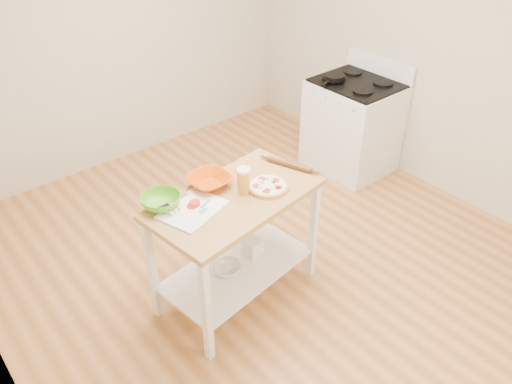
{
  "coord_description": "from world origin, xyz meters",
  "views": [
    {
      "loc": [
        -2.06,
        -2.35,
        2.8
      ],
      "look_at": [
        -0.23,
        -0.17,
        0.84
      ],
      "focal_mm": 35.0,
      "sensor_mm": 36.0,
      "label": 1
    }
  ],
  "objects": [
    {
      "name": "shelf_bin",
      "position": [
        -0.23,
        -0.13,
        0.32
      ],
      "size": [
        0.14,
        0.14,
        0.12
      ],
      "primitive_type": "cube",
      "rotation": [
        0.0,
        0.0,
        0.13
      ],
      "color": "white",
      "rests_on": "prep_island"
    },
    {
      "name": "spatula",
      "position": [
        -0.66,
        -0.16,
        0.92
      ],
      "size": [
        0.14,
        0.1,
        0.01
      ],
      "rotation": [
        0.0,
        0.0,
        0.38
      ],
      "color": "#41BF9F",
      "rests_on": "cutting_board"
    },
    {
      "name": "orange_bowl",
      "position": [
        -0.48,
        0.03,
        0.94
      ],
      "size": [
        0.29,
        0.29,
        0.07
      ],
      "primitive_type": "imported",
      "rotation": [
        0.0,
        0.0,
        -0.01
      ],
      "color": "#CF4802",
      "rests_on": "prep_island"
    },
    {
      "name": "room_shell",
      "position": [
        0.0,
        0.0,
        1.35
      ],
      "size": [
        4.04,
        4.54,
        2.74
      ],
      "color": "#B87C44",
      "rests_on": "ground"
    },
    {
      "name": "green_bowl",
      "position": [
        -0.86,
        0.03,
        0.94
      ],
      "size": [
        0.31,
        0.31,
        0.08
      ],
      "primitive_type": "imported",
      "rotation": [
        0.0,
        0.0,
        -0.23
      ],
      "color": "#55AF1A",
      "rests_on": "prep_island"
    },
    {
      "name": "skillet",
      "position": [
        1.49,
        0.7,
        0.98
      ],
      "size": [
        0.36,
        0.23,
        0.03
      ],
      "rotation": [
        0.0,
        0.0,
        0.29
      ],
      "color": "black",
      "rests_on": "gas_stove"
    },
    {
      "name": "shelf_glass_bowl",
      "position": [
        -0.51,
        -0.18,
        0.29
      ],
      "size": [
        0.22,
        0.22,
        0.06
      ],
      "primitive_type": "imported",
      "rotation": [
        0.0,
        0.0,
        0.07
      ],
      "color": "silver",
      "rests_on": "prep_island"
    },
    {
      "name": "pizza",
      "position": [
        -0.19,
        -0.25,
        0.92
      ],
      "size": [
        0.28,
        0.28,
        0.04
      ],
      "rotation": [
        0.0,
        0.0,
        -0.16
      ],
      "color": "tan",
      "rests_on": "prep_island"
    },
    {
      "name": "knife",
      "position": [
        -0.83,
        0.0,
        0.92
      ],
      "size": [
        0.27,
        0.05,
        0.01
      ],
      "rotation": [
        0.0,
        0.0,
        0.07
      ],
      "color": "silver",
      "rests_on": "cutting_board"
    },
    {
      "name": "yogurt_tub",
      "position": [
        -0.26,
        -0.07,
        0.95
      ],
      "size": [
        0.08,
        0.08,
        0.17
      ],
      "color": "white",
      "rests_on": "prep_island"
    },
    {
      "name": "rolling_pin",
      "position": [
        0.11,
        -0.14,
        0.92
      ],
      "size": [
        0.16,
        0.34,
        0.04
      ],
      "primitive_type": "cylinder",
      "rotation": [
        1.57,
        0.0,
        0.35
      ],
      "color": "brown",
      "rests_on": "prep_island"
    },
    {
      "name": "prep_island",
      "position": [
        -0.42,
        -0.18,
        0.65
      ],
      "size": [
        1.25,
        0.79,
        0.9
      ],
      "rotation": [
        0.0,
        0.0,
        0.13
      ],
      "color": "#B18548",
      "rests_on": "ground"
    },
    {
      "name": "gas_stove",
      "position": [
        1.65,
        0.53,
        0.47
      ],
      "size": [
        0.69,
        0.81,
        1.11
      ],
      "rotation": [
        0.0,
        0.0,
        0.0
      ],
      "color": "white",
      "rests_on": "ground"
    },
    {
      "name": "cutting_board",
      "position": [
        -0.73,
        -0.13,
        0.91
      ],
      "size": [
        0.47,
        0.41,
        0.04
      ],
      "rotation": [
        0.0,
        0.0,
        0.3
      ],
      "color": "white",
      "rests_on": "prep_island"
    },
    {
      "name": "beer_pint",
      "position": [
        -0.34,
        -0.18,
        0.99
      ],
      "size": [
        0.09,
        0.09,
        0.18
      ],
      "color": "gold",
      "rests_on": "prep_island"
    }
  ]
}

